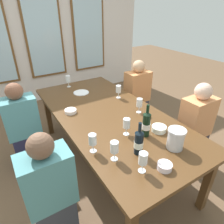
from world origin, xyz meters
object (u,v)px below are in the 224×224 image
object	(u,v)px
wine_glass_5	(139,103)
wine_glass_1	(127,124)
seated_person_0	(24,129)
white_plate_0	(81,93)
tasting_bowl_0	(165,166)
tasting_bowl_1	(159,129)
wine_glass_3	(68,79)
seated_person_2	(51,194)
wine_bottle_0	(139,142)
wine_glass_0	(143,159)
seated_person_1	(137,96)
tasting_bowl_2	(71,111)
wine_bottle_1	(146,124)
metal_pitcher	(176,139)
wine_glass_4	(118,89)
wine_glass_6	(93,140)
wine_glass_2	(114,147)
seated_person_3	(194,129)
dining_table	(109,118)

from	to	relation	value
wine_glass_5	wine_glass_1	bearing A→B (deg)	-143.48
wine_glass_5	seated_person_0	xyz separation A→B (m)	(-1.19, 0.71, -0.34)
seated_person_0	white_plate_0	bearing A→B (deg)	11.20
tasting_bowl_0	tasting_bowl_1	xyz separation A→B (m)	(0.33, 0.41, 0.00)
wine_glass_3	seated_person_2	world-z (taller)	seated_person_2
wine_bottle_0	wine_glass_0	size ratio (longest dim) A/B	1.73
white_plate_0	tasting_bowl_0	xyz separation A→B (m)	(-0.06, -1.69, 0.02)
seated_person_1	white_plate_0	bearing A→B (deg)	171.54
tasting_bowl_2	wine_bottle_1	bearing A→B (deg)	-60.89
metal_pitcher	wine_bottle_0	xyz separation A→B (m)	(-0.32, 0.11, 0.02)
tasting_bowl_1	tasting_bowl_2	world-z (taller)	tasting_bowl_1
white_plate_0	seated_person_2	bearing A→B (deg)	-123.68
wine_glass_4	tasting_bowl_0	bearing A→B (deg)	-108.05
tasting_bowl_1	seated_person_2	bearing A→B (deg)	179.52
wine_glass_0	metal_pitcher	bearing A→B (deg)	8.95
wine_glass_4	seated_person_0	world-z (taller)	seated_person_0
metal_pitcher	wine_glass_1	distance (m)	0.46
wine_glass_4	wine_bottle_0	bearing A→B (deg)	-114.84
wine_glass_1	seated_person_0	world-z (taller)	seated_person_0
wine_glass_4	tasting_bowl_1	bearing A→B (deg)	-95.90
wine_glass_6	seated_person_0	size ratio (longest dim) A/B	0.16
seated_person_1	wine_glass_2	bearing A→B (deg)	-134.50
tasting_bowl_0	wine_glass_1	bearing A→B (deg)	88.28
tasting_bowl_0	wine_bottle_1	bearing A→B (deg)	68.77
white_plate_0	wine_bottle_0	xyz separation A→B (m)	(-0.11, -1.43, 0.11)
wine_glass_2	wine_glass_3	size ratio (longest dim) A/B	1.00
wine_glass_5	seated_person_2	bearing A→B (deg)	-161.51
wine_glass_2	wine_glass_3	xyz separation A→B (m)	(0.26, 1.71, -0.00)
seated_person_3	seated_person_0	bearing A→B (deg)	148.17
wine_bottle_1	wine_glass_3	bearing A→B (deg)	96.10
wine_glass_5	seated_person_3	bearing A→B (deg)	-34.08
wine_glass_5	wine_glass_0	bearing A→B (deg)	-127.06
wine_glass_1	wine_glass_2	distance (m)	0.37
seated_person_1	tasting_bowl_2	bearing A→B (deg)	-165.22
tasting_bowl_2	wine_glass_0	size ratio (longest dim) A/B	0.78
tasting_bowl_1	tasting_bowl_2	size ratio (longest dim) A/B	1.08
metal_pitcher	wine_glass_3	bearing A→B (deg)	98.12
seated_person_1	seated_person_2	world-z (taller)	same
wine_glass_5	seated_person_3	size ratio (longest dim) A/B	0.16
tasting_bowl_2	seated_person_1	distance (m)	1.31
wine_glass_3	seated_person_0	world-z (taller)	seated_person_0
dining_table	wine_glass_4	size ratio (longest dim) A/B	13.45
tasting_bowl_2	seated_person_0	xyz separation A→B (m)	(-0.51, 0.30, -0.23)
wine_glass_1	seated_person_2	world-z (taller)	seated_person_2
wine_glass_0	wine_glass_6	world-z (taller)	same
wine_glass_1	wine_glass_3	size ratio (longest dim) A/B	1.00
white_plate_0	wine_glass_0	world-z (taller)	wine_glass_0
wine_glass_3	seated_person_0	size ratio (longest dim) A/B	0.16
tasting_bowl_1	wine_glass_2	world-z (taller)	wine_glass_2
wine_glass_1	seated_person_1	distance (m)	1.43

